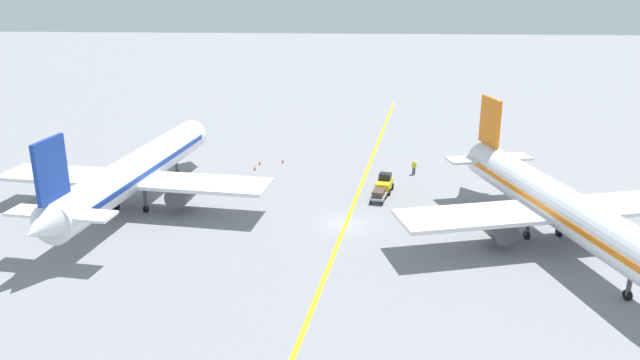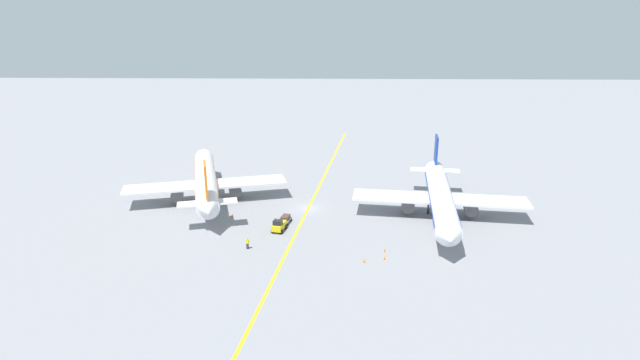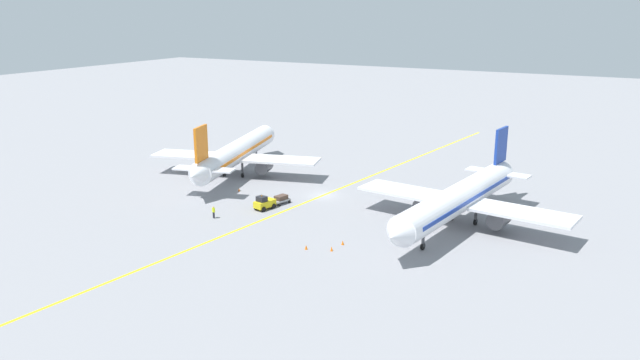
# 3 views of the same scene
# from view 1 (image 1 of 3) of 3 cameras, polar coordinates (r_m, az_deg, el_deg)

# --- Properties ---
(ground_plane) EXTENTS (400.00, 400.00, 0.00)m
(ground_plane) POSITION_cam_1_polar(r_m,az_deg,el_deg) (59.95, 2.38, -4.02)
(ground_plane) COLOR gray
(apron_yellow_centreline) EXTENTS (15.47, 119.10, 0.01)m
(apron_yellow_centreline) POSITION_cam_1_polar(r_m,az_deg,el_deg) (59.95, 2.38, -4.02)
(apron_yellow_centreline) COLOR yellow
(apron_yellow_centreline) RESTS_ON ground
(airplane_at_gate) EXTENTS (28.38, 35.01, 10.60)m
(airplane_at_gate) POSITION_cam_1_polar(r_m,az_deg,el_deg) (57.81, 20.84, -2.19)
(airplane_at_gate) COLOR white
(airplane_at_gate) RESTS_ON ground
(airplane_adjacent_stand) EXTENTS (28.43, 35.53, 10.60)m
(airplane_adjacent_stand) POSITION_cam_1_polar(r_m,az_deg,el_deg) (65.93, -16.53, 0.73)
(airplane_adjacent_stand) COLOR white
(airplane_adjacent_stand) RESTS_ON ground
(baggage_tug_white) EXTENTS (2.28, 3.25, 2.11)m
(baggage_tug_white) POSITION_cam_1_polar(r_m,az_deg,el_deg) (68.76, 5.90, -0.32)
(baggage_tug_white) COLOR gold
(baggage_tug_white) RESTS_ON ground
(baggage_cart_trailing) EXTENTS (1.93, 2.84, 1.24)m
(baggage_cart_trailing) POSITION_cam_1_polar(r_m,az_deg,el_deg) (65.74, 5.37, -1.33)
(baggage_cart_trailing) COLOR gray
(baggage_cart_trailing) RESTS_ON ground
(ground_crew_worker) EXTENTS (0.56, 0.31, 1.68)m
(ground_crew_worker) POSITION_cam_1_polar(r_m,az_deg,el_deg) (75.07, 8.59, 1.18)
(ground_crew_worker) COLOR #23232D
(ground_crew_worker) RESTS_ON ground
(traffic_cone_near_nose) EXTENTS (0.32, 0.32, 0.55)m
(traffic_cone_near_nose) POSITION_cam_1_polar(r_m,az_deg,el_deg) (79.11, -3.43, 1.77)
(traffic_cone_near_nose) COLOR orange
(traffic_cone_near_nose) RESTS_ON ground
(traffic_cone_mid_apron) EXTENTS (0.32, 0.32, 0.55)m
(traffic_cone_mid_apron) POSITION_cam_1_polar(r_m,az_deg,el_deg) (64.70, 13.37, -2.55)
(traffic_cone_mid_apron) COLOR orange
(traffic_cone_mid_apron) RESTS_ON ground
(traffic_cone_by_wingtip) EXTENTS (0.32, 0.32, 0.55)m
(traffic_cone_by_wingtip) POSITION_cam_1_polar(r_m,az_deg,el_deg) (78.59, -5.54, 1.60)
(traffic_cone_by_wingtip) COLOR orange
(traffic_cone_by_wingtip) RESTS_ON ground
(traffic_cone_far_edge) EXTENTS (0.32, 0.32, 0.55)m
(traffic_cone_far_edge) POSITION_cam_1_polar(r_m,az_deg,el_deg) (76.39, -5.98, 1.09)
(traffic_cone_far_edge) COLOR orange
(traffic_cone_far_edge) RESTS_ON ground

